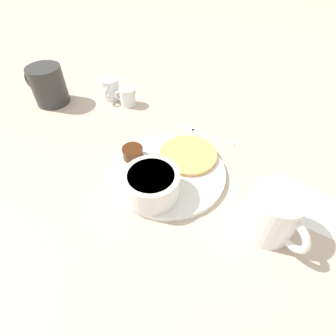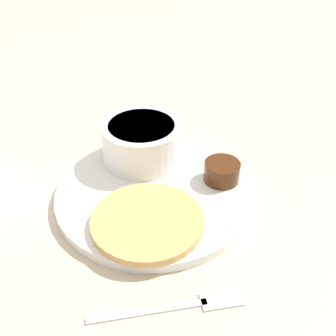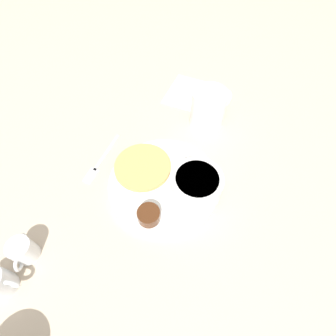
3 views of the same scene
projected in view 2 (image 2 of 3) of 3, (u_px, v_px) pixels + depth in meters
ground_plane at (154, 197)px, 0.52m from camera, size 4.00×4.00×0.00m
plate at (154, 194)px, 0.52m from camera, size 0.24×0.24×0.01m
pancake_stack at (148, 221)px, 0.46m from camera, size 0.13×0.13×0.01m
bowl at (142, 141)px, 0.55m from camera, size 0.10×0.10×0.05m
syrup_cup at (222, 172)px, 0.52m from camera, size 0.04×0.04×0.03m
butter_ramekin at (150, 141)px, 0.58m from camera, size 0.04×0.04×0.04m
fork at (185, 305)px, 0.39m from camera, size 0.15×0.05×0.00m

